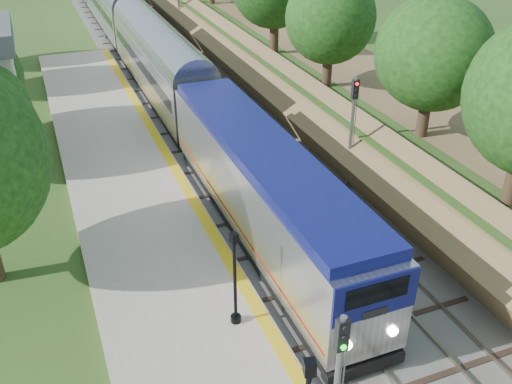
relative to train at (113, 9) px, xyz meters
name	(u,v)px	position (x,y,z in m)	size (l,w,h in m)	color
trackbed	(130,25)	(2.00, 2.04, -2.33)	(9.50, 170.00, 0.28)	#4C4944
platform	(156,251)	(-5.20, -41.96, -2.21)	(6.40, 68.00, 0.38)	#9F9180
yellow_stripe	(214,235)	(-2.35, -41.96, -2.01)	(0.55, 68.00, 0.01)	gold
embankment	(201,2)	(10.35, 2.04, -0.45)	(10.64, 170.00, 11.70)	brown
train	(113,9)	(0.00, 0.00, 0.00)	(3.19, 106.18, 4.70)	black
lamppost_far	(235,284)	(-3.39, -47.96, -0.18)	(0.41, 0.41, 4.11)	black
signal_platform	(337,380)	(-2.90, -54.71, 1.53)	(0.34, 0.27, 5.77)	slate
signal_farside	(352,122)	(6.20, -39.69, 1.56)	(0.34, 0.27, 6.29)	slate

